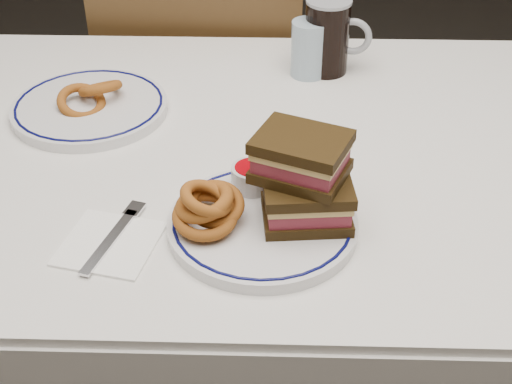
{
  "coord_description": "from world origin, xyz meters",
  "views": [
    {
      "loc": [
        0.04,
        -0.99,
        1.37
      ],
      "look_at": [
        0.01,
        -0.22,
        0.81
      ],
      "focal_mm": 50.0,
      "sensor_mm": 36.0,
      "label": 1
    }
  ],
  "objects_px": {
    "chair_far": "(206,80)",
    "reuben_sandwich": "(304,179)",
    "beer_mug": "(329,36)",
    "far_plate": "(90,107)",
    "main_plate": "(262,224)"
  },
  "relations": [
    {
      "from": "main_plate",
      "to": "reuben_sandwich",
      "type": "distance_m",
      "value": 0.09
    },
    {
      "from": "reuben_sandwich",
      "to": "far_plate",
      "type": "distance_m",
      "value": 0.48
    },
    {
      "from": "far_plate",
      "to": "reuben_sandwich",
      "type": "bearing_deg",
      "value": -40.14
    },
    {
      "from": "chair_far",
      "to": "main_plate",
      "type": "bearing_deg",
      "value": -79.19
    },
    {
      "from": "chair_far",
      "to": "reuben_sandwich",
      "type": "height_order",
      "value": "chair_far"
    },
    {
      "from": "reuben_sandwich",
      "to": "beer_mug",
      "type": "distance_m",
      "value": 0.49
    },
    {
      "from": "main_plate",
      "to": "beer_mug",
      "type": "relative_size",
      "value": 1.84
    },
    {
      "from": "chair_far",
      "to": "far_plate",
      "type": "height_order",
      "value": "chair_far"
    },
    {
      "from": "reuben_sandwich",
      "to": "beer_mug",
      "type": "bearing_deg",
      "value": 83.04
    },
    {
      "from": "chair_far",
      "to": "reuben_sandwich",
      "type": "distance_m",
      "value": 0.89
    },
    {
      "from": "reuben_sandwich",
      "to": "far_plate",
      "type": "relative_size",
      "value": 0.54
    },
    {
      "from": "reuben_sandwich",
      "to": "far_plate",
      "type": "height_order",
      "value": "reuben_sandwich"
    },
    {
      "from": "far_plate",
      "to": "chair_far",
      "type": "bearing_deg",
      "value": 73.64
    },
    {
      "from": "main_plate",
      "to": "beer_mug",
      "type": "xyz_separation_m",
      "value": [
        0.11,
        0.5,
        0.06
      ]
    },
    {
      "from": "chair_far",
      "to": "far_plate",
      "type": "xyz_separation_m",
      "value": [
        -0.15,
        -0.52,
        0.21
      ]
    }
  ]
}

